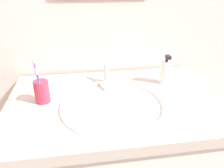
{
  "coord_description": "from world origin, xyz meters",
  "views": [
    {
      "loc": [
        -0.13,
        -0.85,
        1.36
      ],
      "look_at": [
        -0.01,
        -0.02,
        0.94
      ],
      "focal_mm": 34.54,
      "sensor_mm": 36.0,
      "label": 1
    }
  ],
  "objects_px": {
    "soap_dispenser": "(165,72)",
    "toothbrush_cup": "(42,92)",
    "toothbrush_purple": "(37,76)",
    "faucet": "(107,75)",
    "toothbrush_blue": "(39,84)"
  },
  "relations": [
    {
      "from": "soap_dispenser",
      "to": "toothbrush_cup",
      "type": "bearing_deg",
      "value": -170.54
    },
    {
      "from": "toothbrush_cup",
      "to": "soap_dispenser",
      "type": "xyz_separation_m",
      "value": [
        0.62,
        0.1,
        0.01
      ]
    },
    {
      "from": "faucet",
      "to": "toothbrush_cup",
      "type": "height_order",
      "value": "faucet"
    },
    {
      "from": "toothbrush_blue",
      "to": "soap_dispenser",
      "type": "xyz_separation_m",
      "value": [
        0.62,
        0.14,
        -0.04
      ]
    },
    {
      "from": "toothbrush_cup",
      "to": "toothbrush_blue",
      "type": "xyz_separation_m",
      "value": [
        0.0,
        -0.03,
        0.05
      ]
    },
    {
      "from": "faucet",
      "to": "toothbrush_purple",
      "type": "bearing_deg",
      "value": -159.66
    },
    {
      "from": "toothbrush_purple",
      "to": "faucet",
      "type": "bearing_deg",
      "value": 20.34
    },
    {
      "from": "toothbrush_cup",
      "to": "faucet",
      "type": "bearing_deg",
      "value": 24.61
    },
    {
      "from": "faucet",
      "to": "toothbrush_purple",
      "type": "distance_m",
      "value": 0.35
    },
    {
      "from": "toothbrush_cup",
      "to": "toothbrush_purple",
      "type": "relative_size",
      "value": 0.52
    },
    {
      "from": "toothbrush_cup",
      "to": "toothbrush_blue",
      "type": "distance_m",
      "value": 0.06
    },
    {
      "from": "toothbrush_cup",
      "to": "toothbrush_purple",
      "type": "distance_m",
      "value": 0.07
    },
    {
      "from": "faucet",
      "to": "soap_dispenser",
      "type": "xyz_separation_m",
      "value": [
        0.31,
        -0.04,
        0.01
      ]
    },
    {
      "from": "toothbrush_purple",
      "to": "toothbrush_blue",
      "type": "bearing_deg",
      "value": -76.1
    },
    {
      "from": "toothbrush_blue",
      "to": "toothbrush_purple",
      "type": "relative_size",
      "value": 0.89
    }
  ]
}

